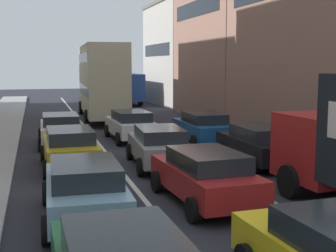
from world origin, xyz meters
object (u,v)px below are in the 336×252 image
object	(u,v)px
sedan_left_lane_third	(70,147)
bus_mid_queue_primary	(102,78)
sedan_centre_lane_second	(205,175)
wagon_left_lane_second	(85,189)
traffic_light_pole	(57,66)
sedan_right_lane_behind_truck	(259,144)
wagon_right_lane_far	(203,127)
hatchback_centre_lane_third	(159,145)
bus_far_queue_secondary	(121,85)
coupe_centre_lane_fourth	(131,125)
sedan_left_lane_fourth	(61,129)

from	to	relation	value
sedan_left_lane_third	bus_mid_queue_primary	size ratio (longest dim) A/B	0.41
sedan_centre_lane_second	wagon_left_lane_second	size ratio (longest dim) A/B	1.01
traffic_light_pole	sedan_left_lane_third	bearing A→B (deg)	85.83
sedan_right_lane_behind_truck	wagon_right_lane_far	world-z (taller)	same
hatchback_centre_lane_third	bus_far_queue_secondary	bearing A→B (deg)	-3.48
bus_mid_queue_primary	sedan_right_lane_behind_truck	bearing A→B (deg)	-164.93
coupe_centre_lane_fourth	bus_mid_queue_primary	bearing A→B (deg)	-1.26
sedan_left_lane_third	bus_mid_queue_primary	xyz separation A→B (m)	(3.29, 15.11, 2.03)
sedan_centre_lane_second	wagon_right_lane_far	size ratio (longest dim) A/B	1.02
bus_mid_queue_primary	wagon_right_lane_far	bearing A→B (deg)	-161.05
sedan_right_lane_behind_truck	bus_far_queue_secondary	xyz separation A→B (m)	(-0.02, 29.56, 0.96)
traffic_light_pole	bus_mid_queue_primary	size ratio (longest dim) A/B	0.52
sedan_left_lane_third	bus_far_queue_secondary	xyz separation A→B (m)	(6.95, 28.27, 0.96)
sedan_left_lane_third	sedan_right_lane_behind_truck	bearing A→B (deg)	-101.06
wagon_right_lane_far	hatchback_centre_lane_third	bearing A→B (deg)	142.97
sedan_left_lane_fourth	bus_mid_queue_primary	size ratio (longest dim) A/B	0.41
traffic_light_pole	bus_far_queue_secondary	distance (m)	43.40
bus_mid_queue_primary	bus_far_queue_secondary	size ratio (longest dim) A/B	1.01
sedan_centre_lane_second	traffic_light_pole	bearing A→B (deg)	151.23
traffic_light_pole	wagon_right_lane_far	xyz separation A→B (m)	(7.66, 18.24, -3.02)
traffic_light_pole	sedan_centre_lane_second	xyz separation A→B (m)	(4.30, 8.88, -3.02)
traffic_light_pole	coupe_centre_lane_fourth	xyz separation A→B (m)	(4.46, 20.05, -3.02)
coupe_centre_lane_fourth	wagon_right_lane_far	size ratio (longest dim) A/B	1.01
hatchback_centre_lane_third	sedan_right_lane_behind_truck	bearing A→B (deg)	-97.19
hatchback_centre_lane_third	bus_far_queue_secondary	distance (m)	29.08
sedan_left_lane_third	bus_far_queue_secondary	distance (m)	29.13
sedan_left_lane_fourth	sedan_right_lane_behind_truck	bearing A→B (deg)	-131.76
sedan_left_lane_fourth	bus_mid_queue_primary	distance (m)	10.68
coupe_centre_lane_fourth	wagon_right_lane_far	world-z (taller)	same
bus_far_queue_secondary	sedan_left_lane_fourth	bearing A→B (deg)	162.91
sedan_left_lane_fourth	sedan_right_lane_behind_truck	xyz separation A→B (m)	(7.03, -6.46, 0.00)
sedan_centre_lane_second	sedan_left_lane_fourth	distance (m)	11.14
hatchback_centre_lane_third	sedan_left_lane_fourth	distance (m)	6.61
hatchback_centre_lane_third	wagon_right_lane_far	xyz separation A→B (m)	(3.38, 4.46, 0.00)
traffic_light_pole	sedan_right_lane_behind_truck	bearing A→B (deg)	58.46
hatchback_centre_lane_third	sedan_left_lane_third	size ratio (longest dim) A/B	1.02
wagon_left_lane_second	wagon_right_lane_far	distance (m)	11.96
bus_mid_queue_primary	coupe_centre_lane_fourth	bearing A→B (deg)	-176.83
sedan_centre_lane_second	wagon_right_lane_far	world-z (taller)	same
bus_mid_queue_primary	bus_far_queue_secondary	xyz separation A→B (m)	(3.66, 13.17, -1.07)
sedan_left_lane_third	hatchback_centre_lane_third	bearing A→B (deg)	-100.36
coupe_centre_lane_fourth	bus_far_queue_secondary	bearing A→B (deg)	-10.91
sedan_centre_lane_second	coupe_centre_lane_fourth	world-z (taller)	same
coupe_centre_lane_fourth	hatchback_centre_lane_third	bearing A→B (deg)	176.40
sedan_centre_lane_second	wagon_right_lane_far	distance (m)	9.94
wagon_left_lane_second	sedan_left_lane_third	size ratio (longest dim) A/B	1.01
bus_far_queue_secondary	bus_mid_queue_primary	bearing A→B (deg)	164.26
hatchback_centre_lane_third	sedan_centre_lane_second	bearing A→B (deg)	-175.94
sedan_centre_lane_second	bus_far_queue_secondary	bearing A→B (deg)	-9.20
sedan_centre_lane_second	wagon_left_lane_second	world-z (taller)	same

